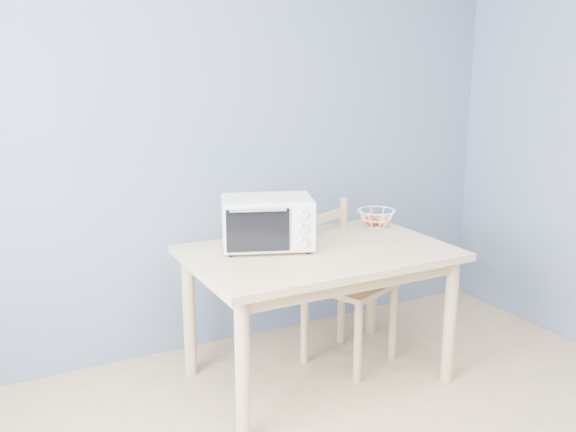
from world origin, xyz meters
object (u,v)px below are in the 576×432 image
fruit_basket (376,218)px  toaster_oven (264,222)px  dining_table (319,268)px  dining_chair (344,286)px

fruit_basket → toaster_oven: bearing=-173.0°
dining_table → dining_chair: (0.25, 0.13, -0.19)m
fruit_basket → dining_chair: size_ratio=0.31×
toaster_oven → fruit_basket: size_ratio=1.94×
dining_table → toaster_oven: (-0.25, 0.16, 0.25)m
toaster_oven → dining_chair: 0.67m
dining_table → fruit_basket: (0.55, 0.26, 0.16)m
toaster_oven → dining_table: bearing=-11.9°
dining_chair → dining_table: bearing=-174.6°
dining_table → toaster_oven: bearing=147.7°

